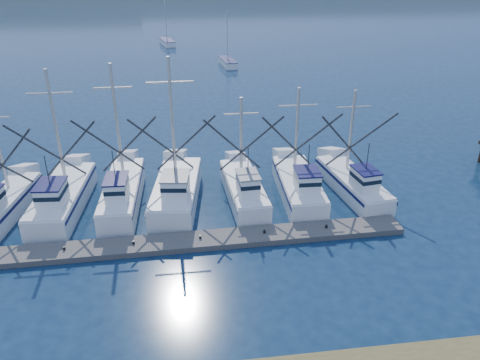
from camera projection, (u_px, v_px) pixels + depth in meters
name	position (u px, v px, depth m)	size (l,w,h in m)	color
ground	(316.00, 299.00, 24.18)	(500.00, 500.00, 0.00)	#0D2039
floating_dock	(184.00, 242.00, 28.51)	(27.62, 1.84, 0.37)	#58534F
trawler_fleet	(179.00, 192.00, 32.66)	(27.63, 8.90, 10.01)	white
sailboat_near	(228.00, 62.00, 71.79)	(2.38, 5.88, 8.10)	white
sailboat_far	(167.00, 42.00, 87.17)	(3.08, 6.37, 8.10)	white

